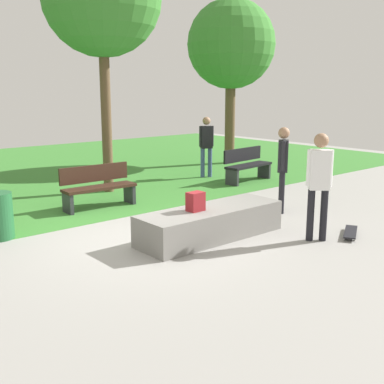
% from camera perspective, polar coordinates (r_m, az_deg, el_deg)
% --- Properties ---
extents(ground_plane, '(28.00, 28.00, 0.00)m').
position_cam_1_polar(ground_plane, '(8.50, -5.92, -5.18)').
color(ground_plane, gray).
extents(concrete_ledge, '(2.70, 0.87, 0.53)m').
position_cam_1_polar(concrete_ledge, '(8.30, 2.25, -3.67)').
color(concrete_ledge, gray).
rests_on(concrete_ledge, ground_plane).
extents(backpack_on_ledge, '(0.29, 0.21, 0.32)m').
position_cam_1_polar(backpack_on_ledge, '(7.99, 0.42, -1.14)').
color(backpack_on_ledge, maroon).
rests_on(backpack_on_ledge, concrete_ledge).
extents(skater_performing_trick, '(0.37, 0.36, 1.82)m').
position_cam_1_polar(skater_performing_trick, '(8.22, 14.83, 1.60)').
color(skater_performing_trick, black).
rests_on(skater_performing_trick, ground_plane).
extents(skater_watching, '(0.37, 0.36, 1.76)m').
position_cam_1_polar(skater_watching, '(10.00, 10.70, 3.41)').
color(skater_watching, black).
rests_on(skater_watching, ground_plane).
extents(skateboard_by_ledge, '(0.80, 0.56, 0.08)m').
position_cam_1_polar(skateboard_by_ledge, '(8.90, 18.27, -4.52)').
color(skateboard_by_ledge, black).
rests_on(skateboard_by_ledge, ground_plane).
extents(park_bench_by_oak, '(1.64, 0.66, 0.91)m').
position_cam_1_polar(park_bench_by_oak, '(13.34, 6.51, 3.31)').
color(park_bench_by_oak, black).
rests_on(park_bench_by_oak, ground_plane).
extents(park_bench_near_path, '(1.61, 0.51, 0.91)m').
position_cam_1_polar(park_bench_near_path, '(10.52, -11.07, 0.74)').
color(park_bench_near_path, '#331E14').
rests_on(park_bench_near_path, ground_plane).
extents(tree_broad_elm, '(2.90, 2.90, 5.38)m').
position_cam_1_polar(tree_broad_elm, '(16.52, 4.66, 16.95)').
color(tree_broad_elm, brown).
rests_on(tree_broad_elm, grass_lawn).
extents(pedestrian_with_backpack, '(0.42, 0.43, 1.73)m').
position_cam_1_polar(pedestrian_with_backpack, '(13.84, 1.69, 6.05)').
color(pedestrian_with_backpack, '#3F5184').
rests_on(pedestrian_with_backpack, ground_plane).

